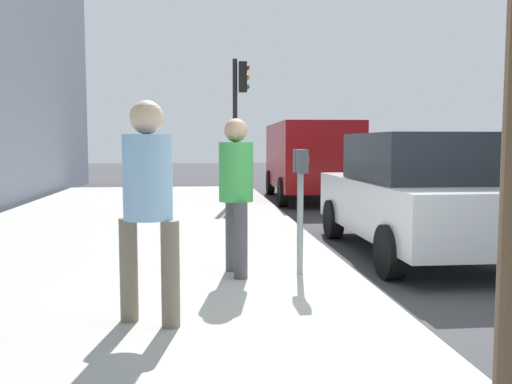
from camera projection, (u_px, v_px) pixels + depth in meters
ground_plane at (393, 317)px, 5.23m from camera, size 80.00×80.00×0.00m
sidewalk_slab at (65, 320)px, 4.91m from camera, size 28.00×6.00×0.15m
parking_meter at (300, 185)px, 6.22m from camera, size 0.36×0.12×1.41m
pedestrian_at_meter at (236, 184)px, 6.18m from camera, size 0.52×0.38×1.75m
pedestrian_bystander at (148, 193)px, 4.48m from camera, size 0.40×0.50×1.82m
parked_sedan_near at (417, 194)px, 8.06m from camera, size 4.41×1.98×1.77m
parked_van_far at (309, 156)px, 15.83m from camera, size 5.27×2.26×2.18m
traffic_signal at (239, 106)px, 14.15m from camera, size 0.24×0.44×3.60m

